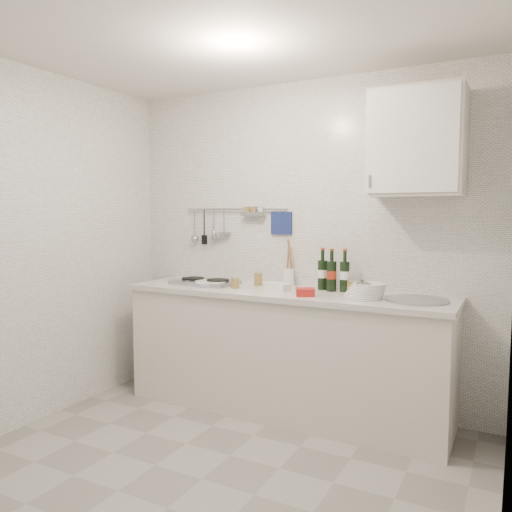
{
  "coord_description": "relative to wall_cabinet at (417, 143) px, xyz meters",
  "views": [
    {
      "loc": [
        1.52,
        -2.23,
        1.49
      ],
      "look_at": [
        -0.13,
        0.9,
        1.19
      ],
      "focal_mm": 35.0,
      "sensor_mm": 36.0,
      "label": 1
    }
  ],
  "objects": [
    {
      "name": "strawberry_punnet",
      "position": [
        -0.67,
        -0.27,
        -1.0
      ],
      "size": [
        0.17,
        0.17,
        0.05
      ],
      "primitive_type": "cube",
      "rotation": [
        0.0,
        0.0,
        0.43
      ],
      "color": "#B62B14",
      "rests_on": "counter"
    },
    {
      "name": "jar_c",
      "position": [
        -0.43,
        0.02,
        -0.99
      ],
      "size": [
        0.07,
        0.07,
        0.09
      ],
      "rotation": [
        0.0,
        0.0,
        -0.08
      ],
      "color": "olive",
      "rests_on": "counter"
    },
    {
      "name": "jar_b",
      "position": [
        -0.49,
        0.04,
        -0.99
      ],
      "size": [
        0.06,
        0.06,
        0.09
      ],
      "rotation": [
        0.0,
        0.0,
        -0.3
      ],
      "color": "olive",
      "rests_on": "counter"
    },
    {
      "name": "plate_stack_hob",
      "position": [
        -1.52,
        -0.17,
        -1.01
      ],
      "size": [
        0.27,
        0.26,
        0.03
      ],
      "rotation": [
        0.0,
        0.0,
        0.1
      ],
      "color": "#535BBD",
      "rests_on": "counter"
    },
    {
      "name": "wall_rail",
      "position": [
        -1.5,
        0.15,
        -0.52
      ],
      "size": [
        0.98,
        0.09,
        0.34
      ],
      "color": "#93969B",
      "rests_on": "back_wall"
    },
    {
      "name": "floor",
      "position": [
        -0.9,
        -1.22,
        -1.95
      ],
      "size": [
        3.0,
        3.0,
        0.0
      ],
      "primitive_type": "plane",
      "color": "slate",
      "rests_on": "ground"
    },
    {
      "name": "ceiling",
      "position": [
        -0.9,
        -1.22,
        0.55
      ],
      "size": [
        3.0,
        3.0,
        0.0
      ],
      "primitive_type": "plane",
      "rotation": [
        3.14,
        0.0,
        0.0
      ],
      "color": "silver",
      "rests_on": "back_wall"
    },
    {
      "name": "wine_bottles",
      "position": [
        -0.58,
        0.03,
        -0.87
      ],
      "size": [
        0.25,
        0.11,
        0.31
      ],
      "rotation": [
        0.0,
        0.0,
        -0.08
      ],
      "color": "black",
      "rests_on": "counter"
    },
    {
      "name": "counter",
      "position": [
        -0.89,
        -0.12,
        -1.52
      ],
      "size": [
        2.44,
        0.64,
        0.96
      ],
      "color": "beige",
      "rests_on": "floor"
    },
    {
      "name": "back_wall",
      "position": [
        -0.9,
        0.18,
        -0.7
      ],
      "size": [
        3.0,
        0.02,
        2.5
      ],
      "primitive_type": "cube",
      "color": "silver",
      "rests_on": "floor"
    },
    {
      "name": "utensil_crock",
      "position": [
        -0.97,
        0.11,
        -0.94
      ],
      "size": [
        0.09,
        0.09,
        0.37
      ],
      "rotation": [
        0.0,
        0.0,
        -0.38
      ],
      "color": "white",
      "rests_on": "counter"
    },
    {
      "name": "jar_d",
      "position": [
        -1.27,
        -0.21,
        -0.99
      ],
      "size": [
        0.06,
        0.06,
        0.08
      ],
      "rotation": [
        0.0,
        0.0,
        0.11
      ],
      "color": "olive",
      "rests_on": "counter"
    },
    {
      "name": "wall_cabinet",
      "position": [
        0.0,
        0.0,
        0.0
      ],
      "size": [
        0.6,
        0.38,
        0.7
      ],
      "color": "beige",
      "rests_on": "back_wall"
    },
    {
      "name": "wall_left",
      "position": [
        -2.4,
        -1.22,
        -0.7
      ],
      "size": [
        0.02,
        2.8,
        2.5
      ],
      "primitive_type": "cube",
      "color": "silver",
      "rests_on": "floor"
    },
    {
      "name": "jar_a",
      "position": [
        -1.19,
        0.02,
        -0.98
      ],
      "size": [
        0.07,
        0.07,
        0.1
      ],
      "rotation": [
        0.0,
        0.0,
        -0.41
      ],
      "color": "olive",
      "rests_on": "counter"
    },
    {
      "name": "plate_stack_sink",
      "position": [
        -0.27,
        -0.17,
        -0.98
      ],
      "size": [
        0.29,
        0.27,
        0.11
      ],
      "rotation": [
        0.0,
        0.0,
        0.34
      ],
      "color": "white",
      "rests_on": "counter"
    },
    {
      "name": "butter_dish",
      "position": [
        -0.94,
        -0.15,
        -1.0
      ],
      "size": [
        0.21,
        0.14,
        0.06
      ],
      "primitive_type": "cube",
      "rotation": [
        0.0,
        0.0,
        -0.29
      ],
      "color": "white",
      "rests_on": "counter"
    },
    {
      "name": "wall_right",
      "position": [
        0.6,
        -1.22,
        -0.7
      ],
      "size": [
        0.02,
        2.8,
        2.5
      ],
      "primitive_type": "cube",
      "color": "silver",
      "rests_on": "floor"
    }
  ]
}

